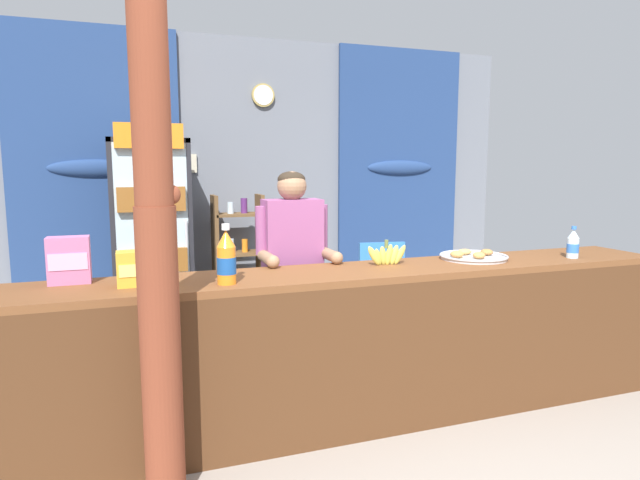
{
  "coord_description": "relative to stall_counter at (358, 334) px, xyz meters",
  "views": [
    {
      "loc": [
        -1.3,
        -2.51,
        1.54
      ],
      "look_at": [
        -0.07,
        0.96,
        1.04
      ],
      "focal_mm": 30.36,
      "sensor_mm": 36.0,
      "label": 1
    }
  ],
  "objects": [
    {
      "name": "shopkeeper",
      "position": [
        -0.21,
        0.6,
        0.36
      ],
      "size": [
        0.49,
        0.42,
        1.51
      ],
      "color": "#28282D",
      "rests_on": "ground"
    },
    {
      "name": "banana_bunch",
      "position": [
        0.28,
        0.21,
        0.41
      ],
      "size": [
        0.28,
        0.06,
        0.16
      ],
      "color": "#CCC14C",
      "rests_on": "stall_counter"
    },
    {
      "name": "drink_fridge",
      "position": [
        -1.03,
        2.11,
        0.44
      ],
      "size": [
        0.65,
        0.62,
        1.88
      ],
      "color": "#232328",
      "rests_on": "ground"
    },
    {
      "name": "back_wall_curtained",
      "position": [
        0.08,
        2.73,
        0.85
      ],
      "size": [
        5.48,
        0.22,
        2.8
      ],
      "color": "slate",
      "rests_on": "ground"
    },
    {
      "name": "pastry_tray",
      "position": [
        0.91,
        0.2,
        0.37
      ],
      "size": [
        0.44,
        0.44,
        0.06
      ],
      "color": "#BCBCC1",
      "rests_on": "stall_counter"
    },
    {
      "name": "ground_plane",
      "position": [
        0.09,
        0.92,
        -0.58
      ],
      "size": [
        7.63,
        7.63,
        0.0
      ],
      "primitive_type": "plane",
      "color": "gray"
    },
    {
      "name": "soda_bottle_orange_soda",
      "position": [
        -0.75,
        -0.01,
        0.48
      ],
      "size": [
        0.1,
        0.1,
        0.31
      ],
      "color": "orange",
      "rests_on": "stall_counter"
    },
    {
      "name": "bottle_shelf_rack",
      "position": [
        -0.22,
        2.4,
        0.08
      ],
      "size": [
        0.48,
        0.28,
        1.27
      ],
      "color": "brown",
      "rests_on": "ground"
    },
    {
      "name": "snack_box_wafer",
      "position": [
        -1.51,
        0.28,
        0.47
      ],
      "size": [
        0.21,
        0.11,
        0.25
      ],
      "color": "#B76699",
      "rests_on": "stall_counter"
    },
    {
      "name": "plastic_lawn_chair",
      "position": [
        0.94,
        1.7,
        -0.09
      ],
      "size": [
        0.5,
        0.5,
        0.86
      ],
      "color": "#3884D6",
      "rests_on": "ground"
    },
    {
      "name": "snack_box_choco_powder",
      "position": [
        -1.16,
        0.11,
        0.44
      ],
      "size": [
        0.24,
        0.12,
        0.18
      ],
      "color": "gold",
      "rests_on": "stall_counter"
    },
    {
      "name": "stall_counter",
      "position": [
        0.0,
        0.0,
        0.0
      ],
      "size": [
        4.28,
        0.54,
        0.93
      ],
      "color": "brown",
      "rests_on": "ground"
    },
    {
      "name": "timber_post",
      "position": [
        -1.1,
        -0.33,
        0.73
      ],
      "size": [
        0.2,
        0.18,
        2.74
      ],
      "color": "brown",
      "rests_on": "ground"
    },
    {
      "name": "soda_bottle_water",
      "position": [
        1.56,
        0.02,
        0.44
      ],
      "size": [
        0.08,
        0.08,
        0.21
      ],
      "color": "silver",
      "rests_on": "stall_counter"
    }
  ]
}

